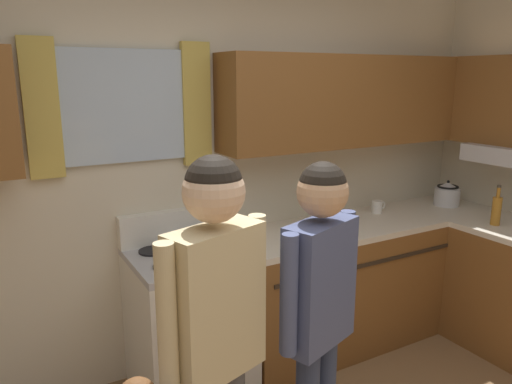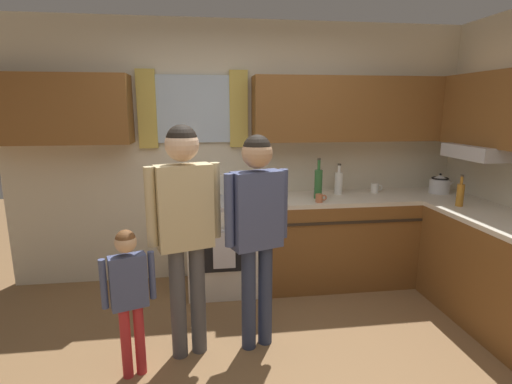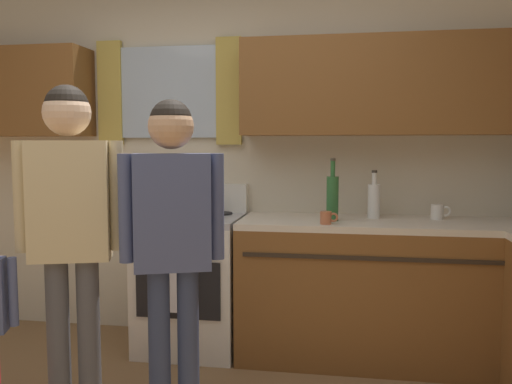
{
  "view_description": "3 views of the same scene",
  "coord_description": "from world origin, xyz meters",
  "px_view_note": "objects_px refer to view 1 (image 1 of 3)",
  "views": [
    {
      "loc": [
        -1.2,
        -1.02,
        1.92
      ],
      "look_at": [
        -0.03,
        1.04,
        1.36
      ],
      "focal_mm": 34.29,
      "sensor_mm": 36.0,
      "label": 1
    },
    {
      "loc": [
        -0.37,
        -2.11,
        1.76
      ],
      "look_at": [
        0.05,
        0.99,
        1.09
      ],
      "focal_mm": 27.34,
      "sensor_mm": 36.0,
      "label": 2
    },
    {
      "loc": [
        0.79,
        -1.87,
        1.38
      ],
      "look_at": [
        0.33,
        0.92,
        1.13
      ],
      "focal_mm": 37.3,
      "sensor_mm": 36.0,
      "label": 3
    }
  ],
  "objects_px": {
    "stovetop_kettle": "(447,194)",
    "bottle_wine_green": "(322,211)",
    "bottle_milk_white": "(337,205)",
    "adult_holding_child": "(216,318)",
    "stove_oven": "(189,320)",
    "mug_ceramic_white": "(377,207)",
    "bottle_oil_amber": "(496,210)",
    "cup_terracotta": "(332,234)",
    "adult_in_plaid": "(319,296)"
  },
  "relations": [
    {
      "from": "bottle_oil_amber",
      "to": "stovetop_kettle",
      "type": "relative_size",
      "value": 1.04
    },
    {
      "from": "stovetop_kettle",
      "to": "bottle_milk_white",
      "type": "bearing_deg",
      "value": 175.03
    },
    {
      "from": "stove_oven",
      "to": "adult_in_plaid",
      "type": "distance_m",
      "value": 1.17
    },
    {
      "from": "bottle_milk_white",
      "to": "adult_holding_child",
      "type": "distance_m",
      "value": 1.89
    },
    {
      "from": "adult_holding_child",
      "to": "bottle_milk_white",
      "type": "bearing_deg",
      "value": 37.59
    },
    {
      "from": "bottle_wine_green",
      "to": "bottle_milk_white",
      "type": "xyz_separation_m",
      "value": [
        0.26,
        0.16,
        -0.03
      ]
    },
    {
      "from": "mug_ceramic_white",
      "to": "adult_holding_child",
      "type": "relative_size",
      "value": 0.08
    },
    {
      "from": "bottle_oil_amber",
      "to": "adult_holding_child",
      "type": "height_order",
      "value": "adult_holding_child"
    },
    {
      "from": "cup_terracotta",
      "to": "stovetop_kettle",
      "type": "distance_m",
      "value": 1.37
    },
    {
      "from": "mug_ceramic_white",
      "to": "adult_in_plaid",
      "type": "relative_size",
      "value": 0.08
    },
    {
      "from": "stove_oven",
      "to": "mug_ceramic_white",
      "type": "xyz_separation_m",
      "value": [
        1.6,
        0.12,
        0.48
      ]
    },
    {
      "from": "cup_terracotta",
      "to": "adult_holding_child",
      "type": "distance_m",
      "value": 1.47
    },
    {
      "from": "stove_oven",
      "to": "adult_holding_child",
      "type": "xyz_separation_m",
      "value": [
        -0.3,
        -1.05,
        0.58
      ]
    },
    {
      "from": "cup_terracotta",
      "to": "stove_oven",
      "type": "bearing_deg",
      "value": 166.34
    },
    {
      "from": "mug_ceramic_white",
      "to": "adult_holding_child",
      "type": "distance_m",
      "value": 2.23
    },
    {
      "from": "stovetop_kettle",
      "to": "bottle_oil_amber",
      "type": "bearing_deg",
      "value": -105.27
    },
    {
      "from": "stovetop_kettle",
      "to": "adult_in_plaid",
      "type": "distance_m",
      "value": 2.29
    },
    {
      "from": "bottle_oil_amber",
      "to": "stovetop_kettle",
      "type": "height_order",
      "value": "bottle_oil_amber"
    },
    {
      "from": "stove_oven",
      "to": "bottle_oil_amber",
      "type": "xyz_separation_m",
      "value": [
        2.11,
        -0.53,
        0.54
      ]
    },
    {
      "from": "bottle_oil_amber",
      "to": "adult_in_plaid",
      "type": "bearing_deg",
      "value": -165.61
    },
    {
      "from": "bottle_milk_white",
      "to": "stovetop_kettle",
      "type": "xyz_separation_m",
      "value": [
        1.05,
        -0.09,
        -0.02
      ]
    },
    {
      "from": "bottle_oil_amber",
      "to": "bottle_wine_green",
      "type": "bearing_deg",
      "value": 158.34
    },
    {
      "from": "stovetop_kettle",
      "to": "adult_holding_child",
      "type": "relative_size",
      "value": 0.16
    },
    {
      "from": "stovetop_kettle",
      "to": "adult_in_plaid",
      "type": "relative_size",
      "value": 0.17
    },
    {
      "from": "stovetop_kettle",
      "to": "adult_in_plaid",
      "type": "xyz_separation_m",
      "value": [
        -2.05,
        -1.03,
        0.0
      ]
    },
    {
      "from": "bottle_wine_green",
      "to": "stovetop_kettle",
      "type": "relative_size",
      "value": 1.44
    },
    {
      "from": "stovetop_kettle",
      "to": "bottle_wine_green",
      "type": "bearing_deg",
      "value": -176.88
    },
    {
      "from": "bottle_wine_green",
      "to": "adult_holding_child",
      "type": "distance_m",
      "value": 1.58
    },
    {
      "from": "bottle_milk_white",
      "to": "cup_terracotta",
      "type": "relative_size",
      "value": 2.88
    },
    {
      "from": "stove_oven",
      "to": "adult_holding_child",
      "type": "bearing_deg",
      "value": -105.79
    },
    {
      "from": "bottle_milk_white",
      "to": "cup_terracotta",
      "type": "xyz_separation_m",
      "value": [
        -0.29,
        -0.32,
        -0.08
      ]
    },
    {
      "from": "stove_oven",
      "to": "mug_ceramic_white",
      "type": "distance_m",
      "value": 1.68
    },
    {
      "from": "stove_oven",
      "to": "bottle_oil_amber",
      "type": "height_order",
      "value": "bottle_oil_amber"
    },
    {
      "from": "bottle_milk_white",
      "to": "bottle_oil_amber",
      "type": "xyz_separation_m",
      "value": [
        0.91,
        -0.63,
        -0.01
      ]
    },
    {
      "from": "bottle_milk_white",
      "to": "bottle_oil_amber",
      "type": "bearing_deg",
      "value": -34.7
    },
    {
      "from": "adult_holding_child",
      "to": "bottle_oil_amber",
      "type": "bearing_deg",
      "value": 12.28
    },
    {
      "from": "bottle_oil_amber",
      "to": "mug_ceramic_white",
      "type": "distance_m",
      "value": 0.82
    },
    {
      "from": "cup_terracotta",
      "to": "adult_holding_child",
      "type": "xyz_separation_m",
      "value": [
        -1.2,
        -0.83,
        0.11
      ]
    },
    {
      "from": "mug_ceramic_white",
      "to": "stove_oven",
      "type": "bearing_deg",
      "value": -175.79
    },
    {
      "from": "adult_in_plaid",
      "to": "bottle_milk_white",
      "type": "bearing_deg",
      "value": 48.32
    },
    {
      "from": "bottle_oil_amber",
      "to": "adult_in_plaid",
      "type": "relative_size",
      "value": 0.18
    },
    {
      "from": "bottle_oil_amber",
      "to": "adult_holding_child",
      "type": "bearing_deg",
      "value": -167.72
    },
    {
      "from": "bottle_milk_white",
      "to": "adult_holding_child",
      "type": "xyz_separation_m",
      "value": [
        -1.5,
        -1.15,
        0.03
      ]
    },
    {
      "from": "bottle_wine_green",
      "to": "bottle_oil_amber",
      "type": "bearing_deg",
      "value": -21.66
    },
    {
      "from": "cup_terracotta",
      "to": "adult_in_plaid",
      "type": "bearing_deg",
      "value": -131.37
    },
    {
      "from": "bottle_wine_green",
      "to": "adult_holding_child",
      "type": "xyz_separation_m",
      "value": [
        -1.23,
        -0.99,
        -0.01
      ]
    },
    {
      "from": "adult_holding_child",
      "to": "stovetop_kettle",
      "type": "bearing_deg",
      "value": 22.57
    },
    {
      "from": "stove_oven",
      "to": "bottle_milk_white",
      "type": "bearing_deg",
      "value": 4.79
    },
    {
      "from": "bottle_wine_green",
      "to": "stovetop_kettle",
      "type": "distance_m",
      "value": 1.32
    },
    {
      "from": "bottle_milk_white",
      "to": "adult_in_plaid",
      "type": "height_order",
      "value": "adult_in_plaid"
    }
  ]
}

